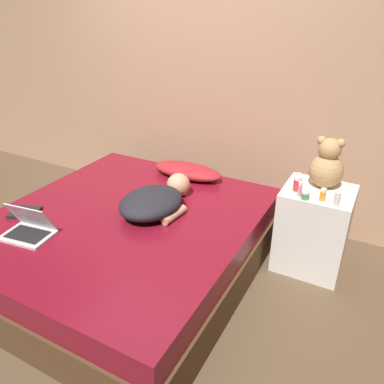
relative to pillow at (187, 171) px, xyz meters
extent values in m
plane|color=brown|center=(-0.08, -0.79, -0.52)|extent=(12.00, 12.00, 0.00)
cube|color=tan|center=(-0.08, 0.46, 0.78)|extent=(8.00, 0.06, 2.60)
cube|color=#4C331E|center=(-0.08, -0.79, -0.38)|extent=(1.79, 1.94, 0.28)
cube|color=maroon|center=(-0.08, -0.79, -0.15)|extent=(1.75, 1.90, 0.18)
cube|color=silver|center=(1.12, -0.10, -0.20)|extent=(0.48, 0.45, 0.64)
ellipsoid|color=maroon|center=(0.00, 0.00, 0.00)|extent=(0.64, 0.27, 0.11)
ellipsoid|color=black|center=(0.07, -0.67, 0.03)|extent=(0.46, 0.55, 0.17)
sphere|color=tan|center=(0.11, -0.34, 0.03)|extent=(0.18, 0.18, 0.18)
cylinder|color=tan|center=(0.26, -0.66, -0.03)|extent=(0.08, 0.23, 0.06)
cube|color=silver|center=(-0.46, -1.31, -0.05)|extent=(0.34, 0.26, 0.02)
cube|color=black|center=(-0.46, -1.31, -0.04)|extent=(0.28, 0.19, 0.00)
cube|color=silver|center=(-0.47, -1.25, 0.06)|extent=(0.32, 0.15, 0.20)
cube|color=black|center=(-0.47, -1.25, 0.06)|extent=(0.29, 0.13, 0.17)
sphere|color=tan|center=(1.13, -0.02, 0.24)|extent=(0.24, 0.24, 0.24)
sphere|color=tan|center=(1.13, -0.02, 0.40)|extent=(0.16, 0.16, 0.16)
sphere|color=tan|center=(1.07, -0.02, 0.46)|extent=(0.06, 0.06, 0.06)
sphere|color=tan|center=(1.19, -0.02, 0.46)|extent=(0.06, 0.06, 0.06)
cylinder|color=#3866B2|center=(0.96, -0.07, 0.15)|extent=(0.03, 0.03, 0.07)
cylinder|color=white|center=(0.96, -0.07, 0.20)|extent=(0.03, 0.03, 0.02)
cylinder|color=orange|center=(1.16, -0.24, 0.15)|extent=(0.04, 0.04, 0.07)
cylinder|color=white|center=(1.16, -0.24, 0.20)|extent=(0.04, 0.04, 0.02)
cylinder|color=pink|center=(1.01, -0.25, 0.16)|extent=(0.03, 0.03, 0.08)
cylinder|color=white|center=(1.01, -0.25, 0.21)|extent=(0.03, 0.03, 0.02)
cylinder|color=white|center=(1.26, -0.28, 0.16)|extent=(0.04, 0.04, 0.08)
cylinder|color=white|center=(1.26, -0.28, 0.21)|extent=(0.04, 0.04, 0.02)
cylinder|color=#B72D2D|center=(0.98, -0.18, 0.16)|extent=(0.05, 0.05, 0.08)
cylinder|color=white|center=(0.98, -0.18, 0.22)|extent=(0.05, 0.05, 0.02)
cylinder|color=#3D8E4C|center=(1.06, -0.28, 0.14)|extent=(0.05, 0.05, 0.04)
cylinder|color=white|center=(1.06, -0.28, 0.17)|extent=(0.05, 0.05, 0.01)
cube|color=black|center=(-0.72, -1.11, -0.05)|extent=(0.24, 0.22, 0.02)
camera|label=1|loc=(1.44, -2.59, 1.30)|focal=35.00mm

